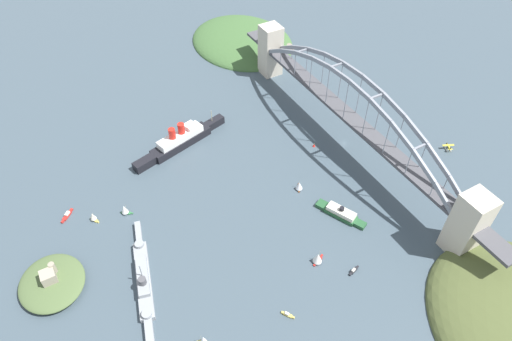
# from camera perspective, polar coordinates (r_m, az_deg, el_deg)

# --- Properties ---
(ground_plane) EXTENTS (1400.00, 1400.00, 0.00)m
(ground_plane) POSITION_cam_1_polar(r_m,az_deg,el_deg) (362.22, 11.04, 3.47)
(ground_plane) COLOR #3D4C56
(harbor_arch_bridge) EXTENTS (293.31, 17.03, 60.52)m
(harbor_arch_bridge) POSITION_cam_1_polar(r_m,az_deg,el_deg) (346.16, 11.61, 6.64)
(harbor_arch_bridge) COLOR beige
(harbor_arch_bridge) RESTS_ON ground
(headland_east_shore) EXTENTS (117.71, 97.83, 19.97)m
(headland_east_shore) POSITION_cam_1_polar(r_m,az_deg,el_deg) (483.35, -1.52, 15.83)
(headland_east_shore) COLOR #3D6033
(headland_east_shore) RESTS_ON ground
(ocean_liner) EXTENTS (28.72, 83.39, 20.06)m
(ocean_liner) POSITION_cam_1_polar(r_m,az_deg,el_deg) (354.02, -9.50, 3.80)
(ocean_liner) COLOR black
(ocean_liner) RESTS_ON ground
(naval_cruiser) EXTENTS (85.86, 25.45, 16.60)m
(naval_cruiser) POSITION_cam_1_polar(r_m,az_deg,el_deg) (280.34, -13.96, -13.21)
(naval_cruiser) COLOR gray
(naval_cruiser) RESTS_ON ground
(harbor_ferry_steamer) EXTENTS (35.05, 20.41, 8.14)m
(harbor_ferry_steamer) POSITION_cam_1_polar(r_m,az_deg,el_deg) (307.56, 10.59, -5.28)
(harbor_ferry_steamer) COLOR #23512D
(harbor_ferry_steamer) RESTS_ON ground
(fort_island_mid_harbor) EXTENTS (41.00, 37.38, 13.85)m
(fort_island_mid_harbor) POSITION_cam_1_polar(r_m,az_deg,el_deg) (295.70, -24.29, -12.69)
(fort_island_mid_harbor) COLOR #4C6038
(fort_island_mid_harbor) RESTS_ON ground
(seaplane_taxiing_near_bridge) EXTENTS (7.94, 8.94, 5.00)m
(seaplane_taxiing_near_bridge) POSITION_cam_1_polar(r_m,az_deg,el_deg) (378.50, 23.01, 2.72)
(seaplane_taxiing_near_bridge) COLOR #B7B7B2
(seaplane_taxiing_near_bridge) RESTS_ON ground
(small_boat_0) EXTENTS (3.53, 8.78, 2.55)m
(small_boat_0) POSITION_cam_1_polar(r_m,az_deg,el_deg) (284.20, 12.19, -12.20)
(small_boat_0) COLOR black
(small_boat_0) RESTS_ON ground
(small_boat_1) EXTENTS (7.36, 9.76, 9.45)m
(small_boat_1) POSITION_cam_1_polar(r_m,az_deg,el_deg) (281.37, 7.77, -10.82)
(small_boat_1) COLOR #B2231E
(small_boat_1) RESTS_ON ground
(small_boat_2) EXTENTS (4.68, 5.65, 7.23)m
(small_boat_2) POSITION_cam_1_polar(r_m,az_deg,el_deg) (256.54, -6.67, -20.35)
(small_boat_2) COLOR gold
(small_boat_2) RESTS_ON ground
(small_boat_3) EXTENTS (6.54, 7.70, 8.89)m
(small_boat_3) POSITION_cam_1_polar(r_m,az_deg,el_deg) (314.75, -16.20, -4.71)
(small_boat_3) COLOR #2D6B3D
(small_boat_3) RESTS_ON ground
(small_boat_4) EXTENTS (7.09, 5.40, 7.50)m
(small_boat_4) POSITION_cam_1_polar(r_m,az_deg,el_deg) (317.82, -19.82, -5.47)
(small_boat_4) COLOR gold
(small_boat_4) RESTS_ON ground
(small_boat_5) EXTENTS (10.09, 10.09, 2.45)m
(small_boat_5) POSITION_cam_1_polar(r_m,az_deg,el_deg) (328.45, -22.66, -5.20)
(small_boat_5) COLOR #B2231E
(small_boat_5) RESTS_ON ground
(small_boat_6) EXTENTS (8.23, 6.65, 7.81)m
(small_boat_6) POSITION_cam_1_polar(r_m,az_deg,el_deg) (318.68, 5.46, -1.92)
(small_boat_6) COLOR brown
(small_boat_6) RESTS_ON ground
(small_boat_7) EXTENTS (7.28, 5.36, 2.29)m
(small_boat_7) POSITION_cam_1_polar(r_m,az_deg,el_deg) (264.58, 4.00, -17.63)
(small_boat_7) COLOR gold
(small_boat_7) RESTS_ON ground
(channel_marker_buoy) EXTENTS (2.20, 2.20, 2.75)m
(channel_marker_buoy) POSITION_cam_1_polar(r_m,az_deg,el_deg) (354.29, 7.29, 3.16)
(channel_marker_buoy) COLOR red
(channel_marker_buoy) RESTS_ON ground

